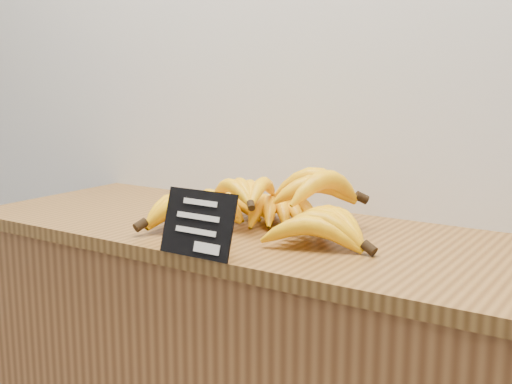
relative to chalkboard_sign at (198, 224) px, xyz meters
The scene contains 3 objects.
counter_top 0.27m from the chalkboard_sign, 90.95° to the left, with size 1.45×0.54×0.03m, color brown.
chalkboard_sign is the anchor object (origin of this frame).
banana_pile 0.24m from the chalkboard_sign, 93.10° to the left, with size 0.58×0.38×0.13m.
Camera 1 is at (0.85, 1.58, 1.27)m, focal length 45.00 mm.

